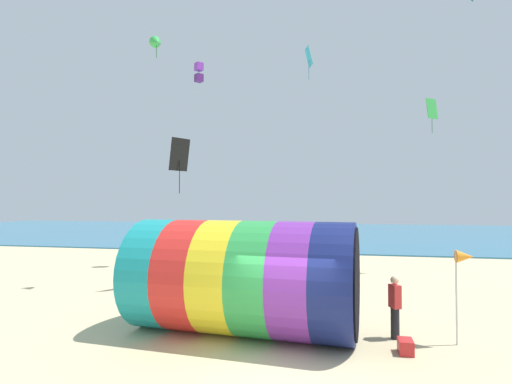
{
  "coord_description": "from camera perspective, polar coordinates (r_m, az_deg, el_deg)",
  "views": [
    {
      "loc": [
        1.31,
        -9.44,
        3.89
      ],
      "look_at": [
        -1.44,
        4.08,
        4.23
      ],
      "focal_mm": 28.0,
      "sensor_mm": 36.0,
      "label": 1
    }
  ],
  "objects": [
    {
      "name": "kite_green_diamond",
      "position": [
        24.67,
        23.83,
        10.78
      ],
      "size": [
        0.72,
        0.64,
        1.95
      ],
      "color": "green"
    },
    {
      "name": "sea",
      "position": [
        50.05,
        10.03,
        -5.78
      ],
      "size": [
        120.0,
        40.0,
        0.1
      ],
      "primitive_type": "cube",
      "color": "teal",
      "rests_on": "ground"
    },
    {
      "name": "kite_handler",
      "position": [
        12.43,
        19.23,
        -15.14
      ],
      "size": [
        0.34,
        0.42,
        1.78
      ],
      "color": "black",
      "rests_on": "ground"
    },
    {
      "name": "kite_green_delta",
      "position": [
        20.43,
        -14.03,
        20.06
      ],
      "size": [
        0.87,
        0.89,
        1.1
      ],
      "color": "green"
    },
    {
      "name": "cooler_box",
      "position": [
        11.59,
        20.59,
        -19.96
      ],
      "size": [
        0.37,
        0.53,
        0.36
      ],
      "primitive_type": "cube",
      "rotation": [
        0.0,
        0.0,
        1.56
      ],
      "color": "red",
      "rests_on": "ground"
    },
    {
      "name": "ground_plane",
      "position": [
        10.29,
        3.65,
        -23.59
      ],
      "size": [
        120.0,
        120.0,
        0.0
      ],
      "primitive_type": "plane",
      "color": "#CCBA8C"
    },
    {
      "name": "kite_purple_box",
      "position": [
        25.91,
        -8.16,
        16.55
      ],
      "size": [
        0.62,
        0.62,
        1.25
      ],
      "color": "purple"
    },
    {
      "name": "kite_black_diamond",
      "position": [
        18.42,
        -10.86,
        5.19
      ],
      "size": [
        0.73,
        1.01,
        2.49
      ],
      "color": "black"
    },
    {
      "name": "kite_cyan_diamond",
      "position": [
        27.17,
        7.55,
        18.54
      ],
      "size": [
        0.57,
        0.9,
        2.05
      ],
      "color": "#2DB2C6"
    },
    {
      "name": "beach_flag",
      "position": [
        12.36,
        27.57,
        -8.69
      ],
      "size": [
        0.47,
        0.36,
        2.58
      ],
      "color": "silver",
      "rests_on": "ground"
    },
    {
      "name": "giant_inflatable_tube",
      "position": [
        12.05,
        -1.82,
        -12.05
      ],
      "size": [
        6.83,
        3.9,
        3.32
      ],
      "color": "teal",
      "rests_on": "ground"
    }
  ]
}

